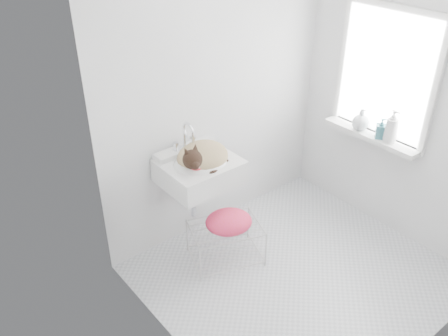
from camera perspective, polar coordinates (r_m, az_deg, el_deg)
floor at (r=3.91m, az=8.73°, el=-12.49°), size 2.20×2.00×0.02m
back_wall at (r=3.85m, az=-0.74°, el=9.38°), size 2.20×0.02×2.50m
right_wall at (r=4.03m, az=21.10°, el=8.30°), size 0.02×2.00×2.50m
left_wall at (r=2.55m, az=-6.25°, el=-2.87°), size 0.02×2.00×2.50m
window_glass at (r=4.08m, az=18.89°, el=10.50°), size 0.01×0.80×1.00m
window_frame at (r=4.07m, az=18.77°, el=10.46°), size 0.04×0.90×1.10m
windowsill at (r=4.22m, az=17.13°, el=3.71°), size 0.16×0.88×0.04m
sink at (r=3.62m, az=-3.00°, el=0.86°), size 0.57×0.50×0.23m
faucet at (r=3.69m, az=-4.72°, el=3.83°), size 0.21×0.15×0.21m
cat at (r=3.60m, az=-2.69°, el=1.37°), size 0.45×0.38×0.27m
wire_rack at (r=3.91m, az=0.21°, el=-9.04°), size 0.64×0.54×0.33m
towel at (r=3.75m, az=0.57°, el=-7.04°), size 0.45×0.40×0.15m
bottle_a at (r=4.12m, az=19.10°, el=2.98°), size 0.10×0.10×0.24m
bottle_b at (r=4.16m, az=18.08°, el=3.46°), size 0.11×0.11×0.17m
bottle_c at (r=4.25m, az=15.89°, el=4.47°), size 0.16×0.16×0.19m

